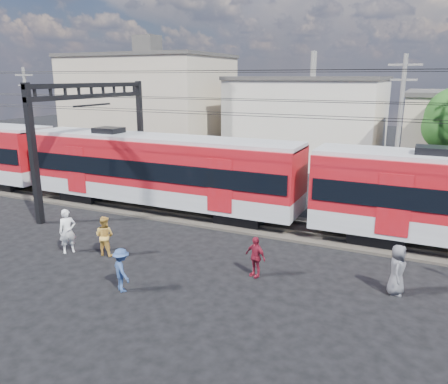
{
  "coord_description": "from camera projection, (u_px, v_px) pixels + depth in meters",
  "views": [
    {
      "loc": [
        7.42,
        -11.8,
        7.25
      ],
      "look_at": [
        -0.35,
        5.0,
        2.36
      ],
      "focal_mm": 35.0,
      "sensor_mm": 36.0,
      "label": 1
    }
  ],
  "objects": [
    {
      "name": "rail_far",
      "position": [
        260.0,
        216.0,
        22.85
      ],
      "size": [
        70.0,
        0.12,
        0.12
      ],
      "primitive_type": "cube",
      "color": "#59544C",
      "rests_on": "track_bed"
    },
    {
      "name": "pedestrian_a",
      "position": [
        68.0,
        231.0,
        18.42
      ],
      "size": [
        0.77,
        0.82,
        1.89
      ],
      "primitive_type": "imported",
      "rotation": [
        0.0,
        0.0,
        0.94
      ],
      "color": "silver",
      "rests_on": "ground"
    },
    {
      "name": "pedestrian_c",
      "position": [
        122.0,
        270.0,
        15.09
      ],
      "size": [
        1.16,
        1.03,
        1.56
      ],
      "primitive_type": "imported",
      "rotation": [
        0.0,
        0.0,
        2.58
      ],
      "color": "navy",
      "rests_on": "ground"
    },
    {
      "name": "ground",
      "position": [
        173.0,
        292.0,
        15.22
      ],
      "size": [
        120.0,
        120.0,
        0.0
      ],
      "primitive_type": "plane",
      "color": "black",
      "rests_on": "ground"
    },
    {
      "name": "pedestrian_e",
      "position": [
        397.0,
        270.0,
        14.84
      ],
      "size": [
        0.6,
        0.89,
        1.79
      ],
      "primitive_type": "imported",
      "rotation": [
        0.0,
        0.0,
        1.54
      ],
      "color": "#505055",
      "rests_on": "ground"
    },
    {
      "name": "building_west",
      "position": [
        150.0,
        105.0,
        41.99
      ],
      "size": [
        14.28,
        10.2,
        9.3
      ],
      "color": "tan",
      "rests_on": "ground"
    },
    {
      "name": "pedestrian_b",
      "position": [
        105.0,
        236.0,
        18.17
      ],
      "size": [
        0.88,
        0.72,
        1.69
      ],
      "primitive_type": "imported",
      "rotation": [
        0.0,
        0.0,
        3.25
      ],
      "color": "gold",
      "rests_on": "ground"
    },
    {
      "name": "commuter_train",
      "position": [
        161.0,
        168.0,
        23.88
      ],
      "size": [
        50.3,
        3.08,
        4.17
      ],
      "color": "black",
      "rests_on": "ground"
    },
    {
      "name": "catenary",
      "position": [
        112.0,
        116.0,
        24.44
      ],
      "size": [
        70.0,
        9.3,
        7.52
      ],
      "color": "black",
      "rests_on": "ground"
    },
    {
      "name": "rail_near",
      "position": [
        249.0,
        225.0,
        21.53
      ],
      "size": [
        70.0,
        0.12,
        0.12
      ],
      "primitive_type": "cube",
      "color": "#59544C",
      "rests_on": "track_bed"
    },
    {
      "name": "utility_pole_west",
      "position": [
        28.0,
        115.0,
        35.34
      ],
      "size": [
        1.8,
        0.24,
        8.0
      ],
      "color": "slate",
      "rests_on": "ground"
    },
    {
      "name": "pedestrian_d",
      "position": [
        255.0,
        257.0,
        16.22
      ],
      "size": [
        0.99,
        0.68,
        1.56
      ],
      "primitive_type": "imported",
      "rotation": [
        0.0,
        0.0,
        -0.36
      ],
      "color": "maroon",
      "rests_on": "ground"
    },
    {
      "name": "utility_pole_mid",
      "position": [
        399.0,
        126.0,
        24.79
      ],
      "size": [
        1.8,
        0.24,
        8.5
      ],
      "color": "slate",
      "rests_on": "ground"
    },
    {
      "name": "track_bed",
      "position": [
        255.0,
        223.0,
        22.22
      ],
      "size": [
        70.0,
        3.4,
        0.12
      ],
      "primitive_type": "cube",
      "color": "#2D2823",
      "rests_on": "ground"
    },
    {
      "name": "building_midwest",
      "position": [
        311.0,
        119.0,
        38.79
      ],
      "size": [
        12.24,
        12.24,
        7.3
      ],
      "color": "#BDB6A6",
      "rests_on": "ground"
    }
  ]
}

